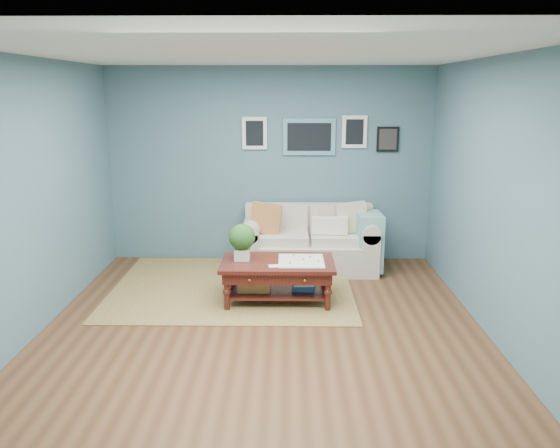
{
  "coord_description": "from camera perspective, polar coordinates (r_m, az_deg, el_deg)",
  "views": [
    {
      "loc": [
        0.25,
        -5.09,
        2.38
      ],
      "look_at": [
        0.16,
        1.0,
        0.88
      ],
      "focal_mm": 35.0,
      "sensor_mm": 36.0,
      "label": 1
    }
  ],
  "objects": [
    {
      "name": "coffee_table",
      "position": [
        6.26,
        -0.87,
        -4.59
      ],
      "size": [
        1.29,
        0.75,
        0.9
      ],
      "rotation": [
        0.0,
        0.0,
        -0.0
      ],
      "color": "#340F0C",
      "rests_on": "ground"
    },
    {
      "name": "area_rug",
      "position": [
        6.83,
        -4.95,
        -6.54
      ],
      "size": [
        2.91,
        2.33,
        0.01
      ],
      "primitive_type": "cube",
      "color": "brown",
      "rests_on": "ground"
    },
    {
      "name": "loveseat",
      "position": [
        7.4,
        3.68,
        -1.82
      ],
      "size": [
        1.84,
        0.84,
        0.95
      ],
      "color": "beige",
      "rests_on": "ground"
    },
    {
      "name": "room_shell",
      "position": [
        5.25,
        -1.76,
        2.66
      ],
      "size": [
        5.0,
        5.02,
        2.7
      ],
      "color": "brown",
      "rests_on": "ground"
    }
  ]
}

